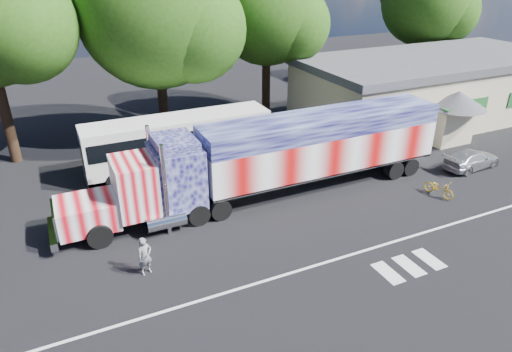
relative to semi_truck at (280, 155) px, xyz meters
name	(u,v)px	position (x,y,z in m)	size (l,w,h in m)	color
ground	(281,233)	(-1.86, -3.83, -2.48)	(100.00, 100.00, 0.00)	black
lane_markings	(354,266)	(-0.15, -7.60, -2.47)	(30.00, 2.67, 0.01)	silver
semi_truck	(280,155)	(0.00, 0.00, 0.00)	(22.60, 3.57, 4.82)	black
coach_bus	(179,142)	(-4.15, 5.97, -0.69)	(11.90, 2.77, 3.46)	silver
hall_building	(431,87)	(18.07, 7.03, 0.14)	(22.40, 12.80, 5.20)	#C5B694
parked_car	(472,159)	(13.11, -2.13, -1.86)	(1.73, 4.26, 1.24)	#A2A3A6
woman	(145,256)	(-8.71, -4.12, -1.58)	(0.66, 0.43, 1.80)	slate
bicycle	(439,188)	(8.30, -4.14, -1.99)	(0.66, 1.88, 0.99)	gold
tree_ne_a	(269,12)	(6.04, 13.70, 6.04)	(8.98, 8.56, 12.86)	black
tree_far_ne	(428,2)	(24.73, 15.71, 5.97)	(9.20, 8.77, 12.88)	black
tree_n_mid	(157,12)	(-3.55, 11.15, 6.74)	(10.91, 10.39, 14.47)	black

